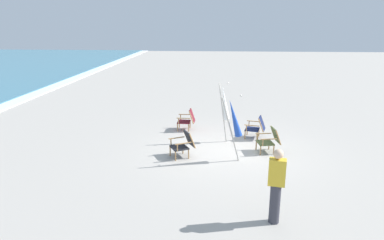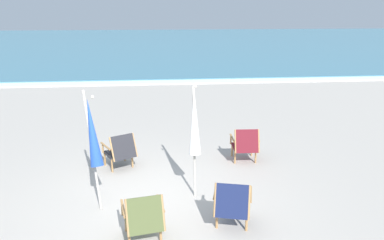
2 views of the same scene
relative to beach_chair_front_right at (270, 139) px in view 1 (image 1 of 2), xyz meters
The scene contains 8 objects.
ground_plane 1.36m from the beach_chair_front_right, 87.73° to the left, with size 80.00×80.00×0.00m, color #B2AAA0.
beach_chair_front_right is the anchor object (origin of this frame).
beach_chair_back_right 3.58m from the beach_chair_front_right, 52.31° to the left, with size 0.62×0.69×0.82m.
beach_chair_front_left 2.79m from the beach_chair_front_right, 101.82° to the left, with size 0.83×0.88×0.81m.
beach_chair_back_left 1.40m from the beach_chair_front_right, 11.11° to the left, with size 0.73×0.81×0.81m.
umbrella_furled_white 1.96m from the beach_chair_front_right, 58.29° to the left, with size 0.23×0.42×2.11m.
umbrella_furled_blue 1.75m from the beach_chair_front_right, 125.32° to the left, with size 0.42×0.69×2.05m.
person_near_chairs 4.14m from the beach_chair_front_right, behind, with size 0.26×0.37×1.63m.
Camera 1 is at (-10.57, 0.50, 4.04)m, focal length 32.00 mm.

